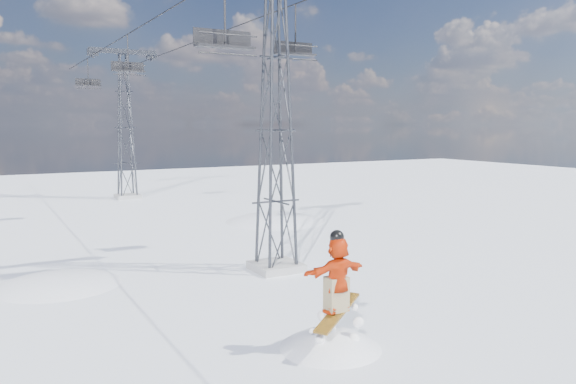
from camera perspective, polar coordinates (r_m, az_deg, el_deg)
name	(u,v)px	position (r m, az deg, el deg)	size (l,w,h in m)	color
ground	(390,342)	(15.59, 10.33, -14.78)	(120.00, 120.00, 0.00)	white
lift_tower_near	(276,131)	(21.64, -1.24, 6.19)	(5.20, 1.80, 11.43)	#999999
lift_tower_far	(125,128)	(45.29, -16.19, 6.26)	(5.20, 1.80, 11.43)	#999999
haul_cables	(179,31)	(32.68, -11.05, 15.76)	(4.46, 51.00, 0.06)	black
lift_chair_near	(224,40)	(20.66, -6.48, 15.06)	(2.19, 0.63, 2.71)	black
lift_chair_mid	(295,49)	(25.03, 0.69, 14.28)	(1.91, 0.55, 2.37)	black
lift_chair_far	(128,68)	(34.36, -15.93, 12.07)	(1.87, 0.54, 2.32)	black
lift_chair_extra	(88,83)	(47.32, -19.63, 10.39)	(1.90, 0.55, 2.35)	black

